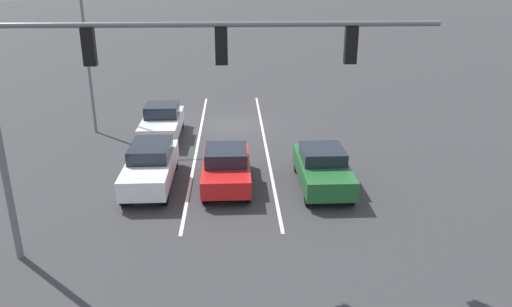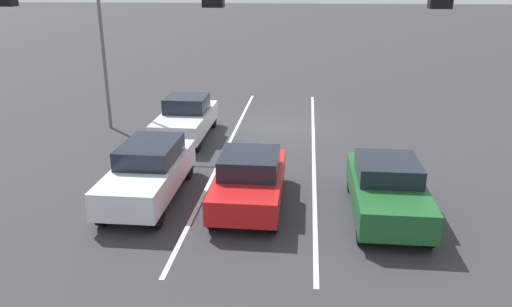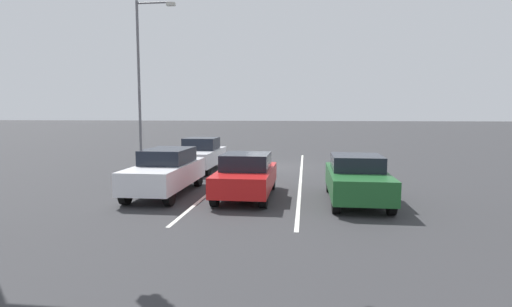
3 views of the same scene
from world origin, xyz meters
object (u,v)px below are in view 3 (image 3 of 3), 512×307
car_red_midlane_front (246,175)px  car_white_rightlane_front (166,171)px  car_silver_rightlane_second (200,155)px  car_darkgreen_leftlane_front (357,178)px  street_lamp_right_shoulder (143,73)px  traffic_signal_gantry (114,3)px

car_red_midlane_front → car_white_rightlane_front: (2.93, -0.17, 0.07)m
car_white_rightlane_front → car_silver_rightlane_second: bearing=-86.9°
car_darkgreen_leftlane_front → street_lamp_right_shoulder: (10.32, -7.38, 4.26)m
car_darkgreen_leftlane_front → car_red_midlane_front: size_ratio=1.03×
traffic_signal_gantry → street_lamp_right_shoulder: bearing=-69.8°
car_white_rightlane_front → car_silver_rightlane_second: 5.91m
street_lamp_right_shoulder → car_darkgreen_leftlane_front: bearing=144.4°
car_red_midlane_front → car_darkgreen_leftlane_front: bearing=175.6°
car_white_rightlane_front → street_lamp_right_shoulder: 8.89m
car_white_rightlane_front → car_silver_rightlane_second: car_silver_rightlane_second is taller
car_red_midlane_front → car_white_rightlane_front: 2.94m
car_red_midlane_front → car_silver_rightlane_second: bearing=-61.8°
car_white_rightlane_front → street_lamp_right_shoulder: bearing=-62.0°
car_white_rightlane_front → traffic_signal_gantry: bearing=98.3°
car_white_rightlane_front → car_red_midlane_front: bearing=176.7°
car_red_midlane_front → street_lamp_right_shoulder: street_lamp_right_shoulder is taller
car_white_rightlane_front → traffic_signal_gantry: (-0.75, 5.10, 4.48)m
car_darkgreen_leftlane_front → car_red_midlane_front: 3.72m
car_white_rightlane_front → street_lamp_right_shoulder: street_lamp_right_shoulder is taller
traffic_signal_gantry → street_lamp_right_shoulder: size_ratio=1.35×
car_darkgreen_leftlane_front → car_white_rightlane_front: bearing=-3.9°
car_red_midlane_front → car_silver_rightlane_second: size_ratio=0.95×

